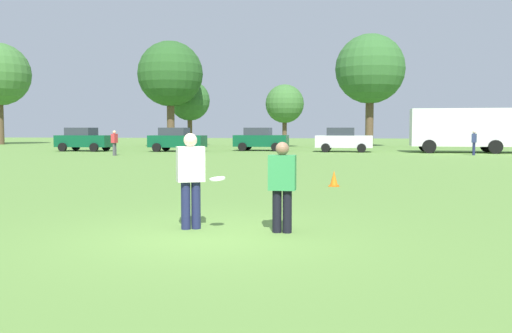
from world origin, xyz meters
The scene contains 16 objects.
ground_plane centered at (0.00, 0.00, 0.00)m, with size 180.40×180.40×0.00m, color #608C3D.
player_thrower centered at (-0.46, 0.54, 0.95)m, with size 0.54×0.44×1.68m.
player_defender centered at (1.16, 0.44, 0.86)m, with size 0.46×0.27×1.54m.
frisbee centered at (0.07, 0.32, 0.91)m, with size 0.27×0.27×0.08m.
traffic_cone centered at (1.95, 8.16, 0.23)m, with size 0.32×0.32×0.48m.
parked_car_near_left centered at (-17.52, 31.66, 0.92)m, with size 4.28×2.36×1.82m.
parked_car_mid_left centered at (-10.18, 32.04, 0.92)m, with size 4.28×2.36×1.82m.
parked_car_center centered at (-4.09, 34.51, 0.92)m, with size 4.28×2.36×1.82m.
parked_car_mid_right centered at (2.37, 33.22, 0.92)m, with size 4.28×2.36×1.82m.
box_truck centered at (11.29, 33.09, 1.75)m, with size 8.60×3.26×3.18m.
bystander_sideline_watcher centered at (-12.30, 25.23, 0.92)m, with size 0.31×0.47×1.63m.
bystander_far_jogger centered at (10.81, 29.23, 0.93)m, with size 0.41×0.52×1.64m.
tree_west_maple centered at (-13.72, 41.90, 6.84)m, with size 6.12×6.12×9.95m.
tree_center_elm centered at (-12.95, 45.89, 4.55)m, with size 4.07×4.07×6.61m.
tree_east_birch centered at (-3.05, 43.32, 4.05)m, with size 3.62×3.62×5.89m.
tree_east_oak centered at (4.89, 45.20, 7.35)m, with size 6.58×6.58×10.68m.
Camera 1 is at (2.11, -8.82, 1.77)m, focal length 38.92 mm.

